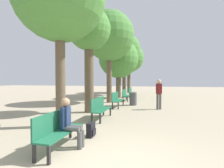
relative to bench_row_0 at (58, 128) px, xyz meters
name	(u,v)px	position (x,y,z in m)	size (l,w,h in m)	color
bench_row_0	(58,128)	(0.00, 0.00, 0.00)	(0.43, 1.65, 0.92)	#1E6042
bench_row_1	(100,107)	(0.00, 3.34, 0.00)	(0.43, 1.65, 0.92)	#1E6042
bench_row_2	(117,99)	(0.00, 6.69, 0.00)	(0.43, 1.65, 0.92)	#1E6042
bench_row_3	(126,94)	(0.00, 10.03, 0.00)	(0.43, 1.65, 0.92)	#1E6042
bench_row_4	(131,91)	(0.00, 13.37, 0.00)	(0.43, 1.65, 0.92)	#1E6042
tree_row_1	(89,32)	(-1.02, 4.68, 3.65)	(2.25, 2.25, 5.46)	brown
tree_row_2	(109,36)	(-1.02, 8.72, 4.39)	(3.70, 3.70, 6.79)	brown
tree_row_3	(118,59)	(-1.02, 12.06, 3.13)	(3.67, 3.67, 5.51)	brown
tree_row_4	(124,49)	(-1.02, 15.16, 4.49)	(3.47, 3.47, 6.79)	brown
tree_row_5	(129,58)	(-1.02, 18.55, 3.96)	(3.79, 3.79, 6.40)	brown
person_seated	(70,121)	(0.23, 0.17, 0.14)	(0.59, 0.33, 1.25)	#4C4C4C
backpack	(91,130)	(0.47, 1.04, -0.31)	(0.20, 0.36, 0.42)	black
pedestrian_near	(159,92)	(2.52, 6.48, 0.47)	(0.35, 0.29, 1.72)	#4C4C4C
trash_bin	(133,99)	(0.89, 7.74, -0.10)	(0.48, 0.48, 0.84)	#4C4C51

